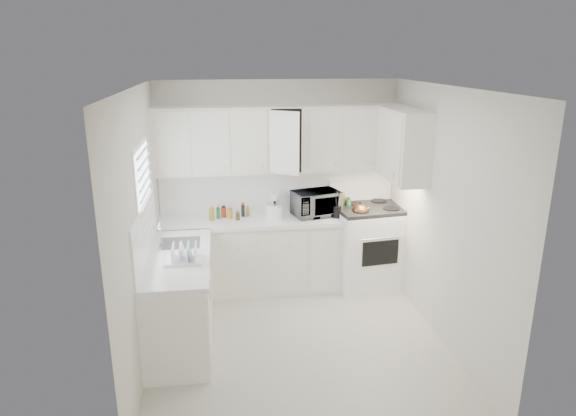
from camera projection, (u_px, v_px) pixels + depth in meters
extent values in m
plane|color=beige|center=(297.00, 341.00, 5.38)|extent=(3.20, 3.20, 0.00)
plane|color=white|center=(299.00, 87.00, 4.63)|extent=(3.20, 3.20, 0.00)
plane|color=silver|center=(278.00, 184.00, 6.52)|extent=(3.00, 0.00, 3.00)
plane|color=silver|center=(334.00, 297.00, 3.49)|extent=(3.00, 0.00, 3.00)
plane|color=silver|center=(140.00, 231.00, 4.81)|extent=(0.00, 3.20, 3.20)
plane|color=silver|center=(443.00, 217.00, 5.20)|extent=(0.00, 3.20, 3.20)
cube|color=silver|center=(250.00, 221.00, 6.28)|extent=(2.24, 0.64, 0.05)
cube|color=silver|center=(178.00, 258.00, 5.14)|extent=(0.64, 1.62, 0.05)
cube|color=white|center=(278.00, 190.00, 6.53)|extent=(2.98, 0.02, 0.55)
cube|color=white|center=(145.00, 231.00, 5.02)|extent=(0.02, 1.60, 0.55)
imported|color=gray|center=(316.00, 201.00, 6.37)|extent=(0.62, 0.44, 0.38)
cylinder|color=white|center=(275.00, 204.00, 6.41)|extent=(0.12, 0.12, 0.27)
cylinder|color=olive|center=(212.00, 212.00, 6.32)|extent=(0.06, 0.06, 0.13)
cylinder|color=#26743E|center=(218.00, 214.00, 6.24)|extent=(0.06, 0.06, 0.13)
cylinder|color=#B53018|center=(224.00, 212.00, 6.34)|extent=(0.06, 0.06, 0.13)
cylinder|color=#BA8C2B|center=(230.00, 214.00, 6.26)|extent=(0.06, 0.06, 0.13)
cylinder|color=#4E3316|center=(236.00, 211.00, 6.36)|extent=(0.06, 0.06, 0.13)
cylinder|color=black|center=(243.00, 213.00, 6.28)|extent=(0.06, 0.06, 0.13)
cylinder|color=olive|center=(248.00, 211.00, 6.38)|extent=(0.06, 0.06, 0.13)
cylinder|color=#B53018|center=(325.00, 205.00, 6.54)|extent=(0.06, 0.06, 0.19)
cylinder|color=#BA8C2B|center=(330.00, 206.00, 6.49)|extent=(0.06, 0.06, 0.19)
cylinder|color=#4E3316|center=(333.00, 204.00, 6.55)|extent=(0.06, 0.06, 0.19)
cylinder|color=black|center=(338.00, 205.00, 6.50)|extent=(0.06, 0.06, 0.19)
cylinder|color=olive|center=(342.00, 204.00, 6.57)|extent=(0.06, 0.06, 0.19)
cylinder|color=#26743E|center=(347.00, 205.00, 6.52)|extent=(0.06, 0.06, 0.19)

